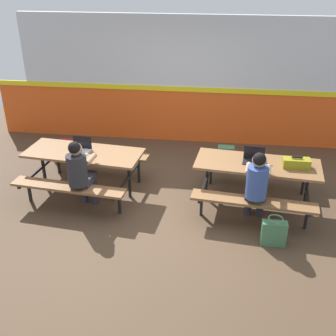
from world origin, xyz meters
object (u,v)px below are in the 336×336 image
at_px(student_nearer, 80,170).
at_px(laptop_dark, 254,159).
at_px(picnic_table_left, 84,161).
at_px(backpack_dark, 225,158).
at_px(satchel_spare, 69,150).
at_px(picnic_table_right, 257,173).
at_px(toolbox_grey, 296,163).
at_px(tote_bag_bright, 274,233).
at_px(student_further, 257,182).
at_px(laptop_silver, 81,148).

height_order(student_nearer, laptop_dark, student_nearer).
xyz_separation_m(picnic_table_left, backpack_dark, (2.32, 1.18, -0.36)).
bearing_deg(laptop_dark, picnic_table_left, 179.74).
bearing_deg(picnic_table_left, student_nearer, -77.70).
xyz_separation_m(picnic_table_left, satchel_spare, (-0.70, 1.11, -0.36)).
height_order(picnic_table_left, picnic_table_right, same).
bearing_deg(laptop_dark, toolbox_grey, -9.52).
bearing_deg(laptop_dark, tote_bag_bright, -75.63).
bearing_deg(picnic_table_right, tote_bag_bright, -78.46).
bearing_deg(laptop_dark, student_further, -87.91).
bearing_deg(satchel_spare, picnic_table_right, -18.48).
bearing_deg(picnic_table_right, student_further, -94.40).
xyz_separation_m(picnic_table_left, laptop_dark, (2.73, -0.01, 0.21)).
bearing_deg(student_further, satchel_spare, 153.46).
bearing_deg(tote_bag_bright, backpack_dark, 106.61).
bearing_deg(student_nearer, satchel_spare, 116.13).
bearing_deg(toolbox_grey, student_further, -140.65).
distance_m(toolbox_grey, backpack_dark, 1.76).
height_order(picnic_table_right, student_nearer, student_nearer).
relative_size(laptop_dark, toolbox_grey, 0.85).
relative_size(picnic_table_right, student_nearer, 1.63).
distance_m(laptop_silver, satchel_spare, 1.38).
bearing_deg(student_further, toolbox_grey, 39.35).
bearing_deg(tote_bag_bright, student_nearer, 170.03).
xyz_separation_m(laptop_silver, backpack_dark, (2.37, 1.14, -0.57)).
relative_size(picnic_table_right, toolbox_grey, 4.93).
height_order(student_nearer, toolbox_grey, student_nearer).
height_order(laptop_dark, toolbox_grey, laptop_dark).
relative_size(backpack_dark, tote_bag_bright, 1.02).
height_order(picnic_table_left, student_nearer, student_nearer).
distance_m(picnic_table_right, laptop_silver, 2.85).
relative_size(student_further, tote_bag_bright, 2.81).
bearing_deg(picnic_table_left, picnic_table_right, -1.16).
bearing_deg(tote_bag_bright, satchel_spare, 149.39).
bearing_deg(toolbox_grey, picnic_table_left, 178.00).
xyz_separation_m(picnic_table_right, student_nearer, (-2.67, -0.52, 0.13)).
relative_size(student_further, toolbox_grey, 3.02).
bearing_deg(picnic_table_left, backpack_dark, 26.98).
xyz_separation_m(picnic_table_right, toolbox_grey, (0.56, -0.06, 0.24)).
bearing_deg(laptop_silver, laptop_dark, -1.13).
xyz_separation_m(student_nearer, backpack_dark, (2.20, 1.76, -0.49)).
bearing_deg(student_nearer, toolbox_grey, 8.05).
bearing_deg(laptop_silver, toolbox_grey, -2.69).
height_order(picnic_table_right, backpack_dark, picnic_table_right).
xyz_separation_m(student_further, backpack_dark, (-0.42, 1.80, -0.49)).
distance_m(laptop_silver, tote_bag_bright, 3.30).
bearing_deg(tote_bag_bright, laptop_silver, 159.80).
relative_size(student_further, backpack_dark, 2.74).
bearing_deg(tote_bag_bright, laptop_dark, 104.37).
bearing_deg(student_further, tote_bag_bright, -61.67).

